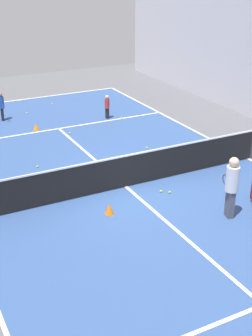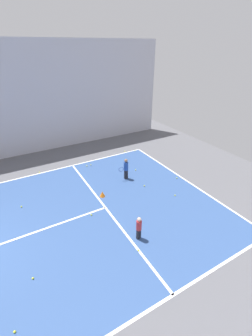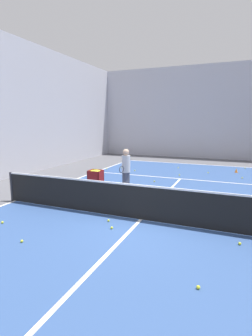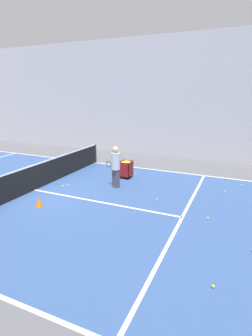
# 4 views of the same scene
# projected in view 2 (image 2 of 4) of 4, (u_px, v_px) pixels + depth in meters

# --- Properties ---
(line_baseline_near) EXTENTS (9.75, 0.10, 0.00)m
(line_baseline_near) POSITION_uv_depth(u_px,v_px,m) (185.00, 180.00, 12.79)
(line_baseline_near) COLOR white
(line_baseline_near) RESTS_ON ground
(line_service_near) EXTENTS (9.75, 0.10, 0.00)m
(line_service_near) POSITION_uv_depth(u_px,v_px,m) (105.00, 208.00, 10.60)
(line_service_near) COLOR white
(line_service_near) RESTS_ON ground
(player_near_baseline) EXTENTS (0.29, 0.60, 1.25)m
(player_near_baseline) POSITION_uv_depth(u_px,v_px,m) (126.00, 168.00, 12.56)
(player_near_baseline) COLOR black
(player_near_baseline) RESTS_ON ground
(child_midcourt) EXTENTS (0.24, 0.24, 1.06)m
(child_midcourt) POSITION_uv_depth(u_px,v_px,m) (139.00, 227.00, 8.63)
(child_midcourt) COLOR black
(child_midcourt) RESTS_ON ground
(training_cone_1) EXTENTS (0.27, 0.27, 0.30)m
(training_cone_1) POSITION_uv_depth(u_px,v_px,m) (102.00, 194.00, 11.32)
(training_cone_1) COLOR orange
(training_cone_1) RESTS_ON ground
(tennis_ball_0) EXTENTS (0.07, 0.07, 0.07)m
(tennis_ball_0) POSITION_uv_depth(u_px,v_px,m) (15.00, 332.00, 5.98)
(tennis_ball_0) COLOR yellow
(tennis_ball_0) RESTS_ON ground
(tennis_ball_3) EXTENTS (0.07, 0.07, 0.07)m
(tennis_ball_3) POSITION_uv_depth(u_px,v_px,m) (136.00, 170.00, 13.72)
(tennis_ball_3) COLOR yellow
(tennis_ball_3) RESTS_ON ground
(tennis_ball_7) EXTENTS (0.07, 0.07, 0.07)m
(tennis_ball_7) POSITION_uv_depth(u_px,v_px,m) (125.00, 151.00, 16.13)
(tennis_ball_7) COLOR yellow
(tennis_ball_7) RESTS_ON ground
(tennis_ball_10) EXTENTS (0.07, 0.07, 0.07)m
(tennis_ball_10) POSITION_uv_depth(u_px,v_px,m) (177.00, 178.00, 12.90)
(tennis_ball_10) COLOR yellow
(tennis_ball_10) RESTS_ON ground
(tennis_ball_11) EXTENTS (0.07, 0.07, 0.07)m
(tennis_ball_11) POSITION_uv_depth(u_px,v_px,m) (39.00, 172.00, 13.47)
(tennis_ball_11) COLOR yellow
(tennis_ball_11) RESTS_ON ground
(tennis_ball_12) EXTENTS (0.07, 0.07, 0.07)m
(tennis_ball_12) POSITION_uv_depth(u_px,v_px,m) (87.00, 166.00, 14.18)
(tennis_ball_12) COLOR yellow
(tennis_ball_12) RESTS_ON ground
(tennis_ball_14) EXTENTS (0.07, 0.07, 0.07)m
(tennis_ball_14) POSITION_uv_depth(u_px,v_px,m) (138.00, 250.00, 8.36)
(tennis_ball_14) COLOR yellow
(tennis_ball_14) RESTS_ON ground
(tennis_ball_15) EXTENTS (0.07, 0.07, 0.07)m
(tennis_ball_15) POSITION_uv_depth(u_px,v_px,m) (91.00, 215.00, 10.10)
(tennis_ball_15) COLOR yellow
(tennis_ball_15) RESTS_ON ground
(tennis_ball_17) EXTENTS (0.07, 0.07, 0.07)m
(tennis_ball_17) POSITION_uv_depth(u_px,v_px,m) (33.00, 278.00, 7.36)
(tennis_ball_17) COLOR yellow
(tennis_ball_17) RESTS_ON ground
(tennis_ball_19) EXTENTS (0.07, 0.07, 0.07)m
(tennis_ball_19) POSITION_uv_depth(u_px,v_px,m) (144.00, 186.00, 12.18)
(tennis_ball_19) COLOR yellow
(tennis_ball_19) RESTS_ON ground
(tennis_ball_21) EXTENTS (0.07, 0.07, 0.07)m
(tennis_ball_21) POSITION_uv_depth(u_px,v_px,m) (91.00, 165.00, 14.30)
(tennis_ball_21) COLOR yellow
(tennis_ball_21) RESTS_ON ground
(tennis_ball_26) EXTENTS (0.07, 0.07, 0.07)m
(tennis_ball_26) POSITION_uv_depth(u_px,v_px,m) (135.00, 151.00, 16.22)
(tennis_ball_26) COLOR yellow
(tennis_ball_26) RESTS_ON ground
(tennis_ball_27) EXTENTS (0.07, 0.07, 0.07)m
(tennis_ball_27) POSITION_uv_depth(u_px,v_px,m) (21.00, 207.00, 10.60)
(tennis_ball_27) COLOR yellow
(tennis_ball_27) RESTS_ON ground
(tennis_ball_30) EXTENTS (0.07, 0.07, 0.07)m
(tennis_ball_30) POSITION_uv_depth(u_px,v_px,m) (175.00, 195.00, 11.41)
(tennis_ball_30) COLOR yellow
(tennis_ball_30) RESTS_ON ground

